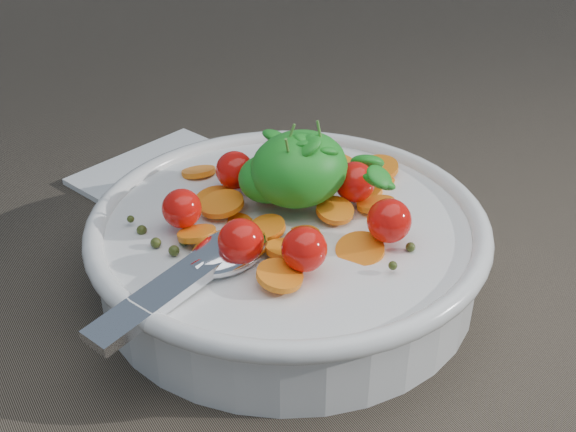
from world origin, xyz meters
TOP-DOWN VIEW (x-y plane):
  - ground at (0.00, 0.00)m, footprint 6.00×6.00m
  - bowl at (-0.01, 0.02)m, footprint 0.31×0.29m
  - napkin at (-0.02, 0.21)m, footprint 0.18×0.17m

SIDE VIEW (x-z plane):
  - ground at x=0.00m, z-range 0.00..0.00m
  - napkin at x=-0.02m, z-range 0.00..0.01m
  - bowl at x=-0.01m, z-range -0.03..0.09m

